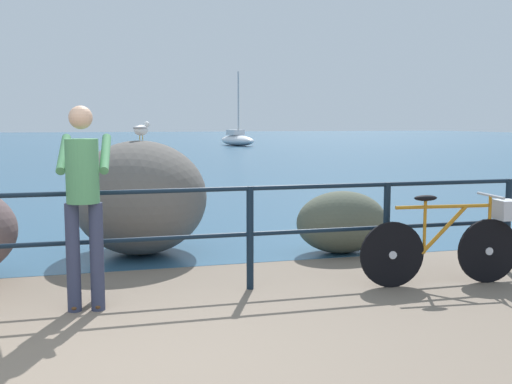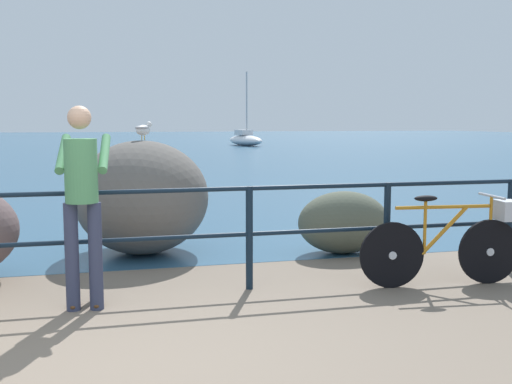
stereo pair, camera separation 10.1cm
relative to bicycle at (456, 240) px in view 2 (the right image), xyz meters
The scene contains 9 objects.
ground_plane 18.94m from the bicycle, 100.70° to the left, with size 120.00×120.00×0.10m, color #756656.
sea_surface 46.58m from the bicycle, 94.33° to the left, with size 120.00×90.00×0.01m, color #2D5675.
promenade_railing 3.54m from the bicycle, behind, with size 8.88×0.07×1.02m.
bicycle is the anchor object (origin of this frame).
person_at_railing 3.64m from the bicycle, behind, with size 0.49×0.65×1.78m.
breakwater_boulder_main 3.76m from the bicycle, 141.73° to the left, with size 1.65×1.75×1.41m.
breakwater_boulder_right 1.78m from the bicycle, 106.56° to the left, with size 1.17×0.79×0.78m.
seagull 3.93m from the bicycle, 140.30° to the left, with size 0.27×0.30×0.23m.
sailboat 35.64m from the bicycle, 80.09° to the left, with size 2.16×4.57×4.90m.
Camera 2 is at (0.06, -4.04, 1.65)m, focal length 43.40 mm.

